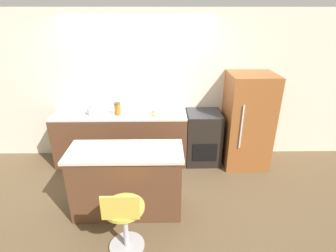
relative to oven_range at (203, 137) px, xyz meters
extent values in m
plane|color=brown|center=(-1.11, -0.32, -0.47)|extent=(14.00, 14.00, 0.00)
cube|color=silver|center=(-1.11, 0.33, 0.83)|extent=(8.00, 0.06, 2.60)
cube|color=brown|center=(-1.45, 0.00, -0.02)|extent=(2.28, 0.59, 0.90)
cube|color=beige|center=(-1.45, 0.00, 0.45)|extent=(2.28, 0.59, 0.03)
cube|color=#9EA3A8|center=(-1.85, 0.00, 0.47)|extent=(0.44, 0.33, 0.01)
cube|color=brown|center=(-1.19, -1.29, -0.02)|extent=(1.41, 0.57, 0.89)
cube|color=beige|center=(-1.19, -1.29, 0.44)|extent=(1.47, 0.60, 0.04)
cube|color=black|center=(0.00, 0.00, 0.00)|extent=(0.60, 0.59, 0.93)
cube|color=black|center=(0.00, -0.30, -0.14)|extent=(0.42, 0.01, 0.33)
cube|color=#333338|center=(0.00, 0.00, 0.47)|extent=(0.57, 0.56, 0.01)
cube|color=#995628|center=(0.74, -0.06, 0.34)|extent=(0.74, 0.72, 1.62)
cube|color=silver|center=(0.54, -0.43, 0.39)|extent=(0.02, 0.02, 0.73)
cylinder|color=#B7B7BC|center=(-1.13, -1.94, -0.46)|extent=(0.41, 0.41, 0.02)
cylinder|color=#B7B7BC|center=(-1.13, -1.94, -0.19)|extent=(0.06, 0.06, 0.56)
cylinder|color=gold|center=(-1.13, -1.94, 0.11)|extent=(0.45, 0.45, 0.04)
cube|color=gold|center=(-1.13, -2.13, 0.27)|extent=(0.39, 0.02, 0.28)
cylinder|color=silver|center=(-1.90, -0.05, 0.53)|extent=(0.16, 0.16, 0.12)
sphere|color=silver|center=(-1.90, -0.05, 0.61)|extent=(0.09, 0.09, 0.09)
cylinder|color=beige|center=(-0.79, -0.05, 0.52)|extent=(0.24, 0.24, 0.09)
cylinder|color=#9E6623|center=(-1.47, -0.05, 0.56)|extent=(0.11, 0.11, 0.19)
cylinder|color=brown|center=(-1.47, -0.05, 0.66)|extent=(0.11, 0.11, 0.02)
camera|label=1|loc=(-0.69, -4.20, 2.06)|focal=28.00mm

